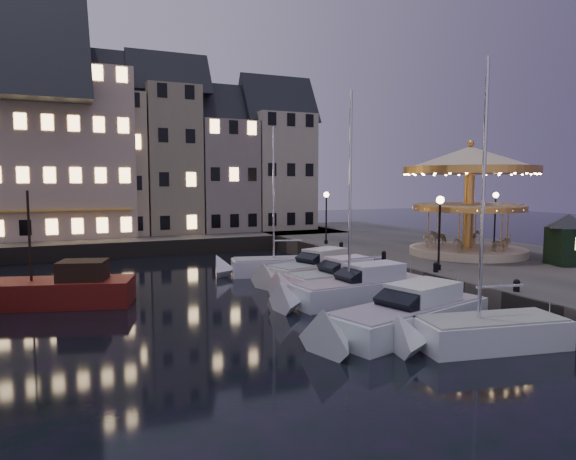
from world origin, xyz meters
name	(u,v)px	position (x,y,z in m)	size (l,w,h in m)	color
ground	(335,309)	(0.00, 0.00, 0.00)	(160.00, 160.00, 0.00)	black
quay_east	(467,261)	(14.00, 6.00, 0.65)	(16.00, 56.00, 1.30)	#474442
quay_north	(113,243)	(-8.00, 28.00, 0.65)	(44.00, 12.00, 1.30)	#474442
quaywall_e	(371,269)	(6.00, 6.00, 0.65)	(0.15, 44.00, 1.30)	#47423A
quaywall_n	(144,249)	(-6.00, 22.00, 0.65)	(48.00, 0.15, 1.30)	#47423A
streetlamp_b	(440,222)	(7.20, 1.00, 4.02)	(0.44, 0.44, 4.17)	black
streetlamp_c	(326,210)	(7.20, 14.50, 4.02)	(0.44, 0.44, 4.17)	black
streetlamp_d	(495,211)	(18.50, 8.00, 4.02)	(0.44, 0.44, 4.17)	black
bollard_a	(517,285)	(6.60, -5.00, 1.60)	(0.30, 0.30, 0.57)	black
bollard_b	(436,267)	(6.60, 0.50, 1.60)	(0.30, 0.30, 0.57)	black
bollard_c	(384,255)	(6.60, 5.50, 1.60)	(0.30, 0.30, 0.57)	black
bollard_d	(341,245)	(6.60, 11.00, 1.60)	(0.30, 0.30, 0.57)	black
townhouse_nb	(37,159)	(-14.05, 30.00, 8.28)	(6.16, 8.00, 13.80)	gray
townhouse_nc	(108,155)	(-8.00, 30.00, 8.78)	(6.82, 8.00, 14.80)	tan
townhouse_nd	(169,151)	(-2.25, 30.00, 9.28)	(5.50, 8.00, 15.80)	gray
townhouse_ne	(222,167)	(3.20, 30.00, 7.78)	(6.16, 8.00, 12.80)	gray
townhouse_nf	(276,163)	(9.25, 30.00, 8.28)	(6.82, 8.00, 13.80)	#ADA68E
hotel_corner	(37,143)	(-14.00, 30.00, 9.78)	(17.60, 9.00, 16.80)	beige
motorboat_a	(478,335)	(2.01, -7.45, 0.54)	(6.75, 3.23, 11.11)	silver
motorboat_b	(403,318)	(0.63, -4.69, 0.64)	(8.94, 4.80, 2.15)	silver
motorboat_c	(355,290)	(1.63, 0.83, 0.68)	(8.71, 2.94, 11.51)	silver
motorboat_d	(332,281)	(1.75, 3.44, 0.64)	(7.06, 2.84, 2.15)	silver
motorboat_e	(311,271)	(2.21, 7.06, 0.64)	(7.82, 4.53, 2.15)	silver
motorboat_f	(275,267)	(0.89, 9.84, 0.53)	(8.09, 3.75, 10.72)	silver
red_fishing_boat	(57,292)	(-12.54, 6.38, 0.70)	(8.19, 4.73, 6.02)	maroon
carousel	(470,180)	(13.13, 5.11, 6.41)	(8.88, 8.88, 7.77)	#C9B793
ticket_kiosk	(568,230)	(15.44, -0.67, 3.37)	(2.98, 2.98, 3.49)	black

